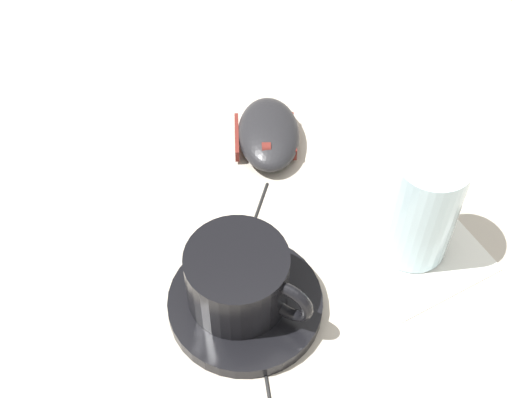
# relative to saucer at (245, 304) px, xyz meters

# --- Properties ---
(ground_plane) EXTENTS (3.00, 3.00, 0.00)m
(ground_plane) POSITION_rel_saucer_xyz_m (0.08, -0.04, -0.01)
(ground_plane) COLOR #B2A899
(saucer) EXTENTS (0.13, 0.13, 0.01)m
(saucer) POSITION_rel_saucer_xyz_m (0.00, 0.00, 0.00)
(saucer) COLOR black
(saucer) RESTS_ON ground
(coffee_cup) EXTENTS (0.09, 0.10, 0.06)m
(coffee_cup) POSITION_rel_saucer_xyz_m (0.00, 0.00, 0.04)
(coffee_cup) COLOR black
(coffee_cup) RESTS_ON saucer
(computer_mouse) EXTENTS (0.10, 0.07, 0.03)m
(computer_mouse) POSITION_rel_saucer_xyz_m (0.19, -0.04, 0.01)
(computer_mouse) COLOR black
(computer_mouse) RESTS_ON ground
(mouse_cable) EXTENTS (0.29, 0.04, 0.00)m
(mouse_cable) POSITION_rel_saucer_xyz_m (-0.00, -0.01, -0.01)
(mouse_cable) COLOR black
(mouse_cable) RESTS_ON ground
(napkin_under_glass) EXTENTS (0.15, 0.15, 0.00)m
(napkin_under_glass) POSITION_rel_saucer_xyz_m (0.05, -0.16, -0.01)
(napkin_under_glass) COLOR silver
(napkin_under_glass) RESTS_ON ground
(drinking_glass) EXTENTS (0.06, 0.06, 0.12)m
(drinking_glass) POSITION_rel_saucer_xyz_m (0.05, -0.16, 0.05)
(drinking_glass) COLOR silver
(drinking_glass) RESTS_ON napkin_under_glass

